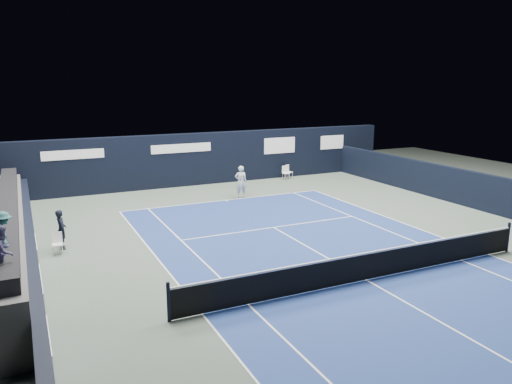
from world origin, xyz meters
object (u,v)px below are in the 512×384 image
(folding_chair_back_b, at_px, (285,172))
(tennis_net, at_px, (367,265))
(folding_chair_back_a, at_px, (288,171))
(line_judge_chair, at_px, (57,242))
(tennis_player, at_px, (241,182))

(folding_chair_back_b, xyz_separation_m, tennis_net, (-5.59, -15.53, 0.01))
(tennis_net, bearing_deg, folding_chair_back_a, 69.37)
(folding_chair_back_a, xyz_separation_m, line_judge_chair, (-14.58, -8.99, -0.03))
(folding_chair_back_a, height_order, line_judge_chair, folding_chair_back_a)
(tennis_player, bearing_deg, tennis_net, -94.68)
(folding_chair_back_b, xyz_separation_m, line_judge_chair, (-14.20, -8.67, -0.04))
(folding_chair_back_a, relative_size, folding_chair_back_b, 0.98)
(line_judge_chair, xyz_separation_m, tennis_net, (8.62, -6.85, 0.05))
(folding_chair_back_a, relative_size, tennis_net, 0.07)
(tennis_net, xyz_separation_m, tennis_player, (0.99, 12.13, 0.36))
(line_judge_chair, bearing_deg, tennis_player, 34.78)
(line_judge_chair, relative_size, tennis_net, 0.06)
(line_judge_chair, relative_size, tennis_player, 0.46)
(folding_chair_back_b, bearing_deg, folding_chair_back_a, 41.65)
(line_judge_chair, height_order, tennis_player, tennis_player)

